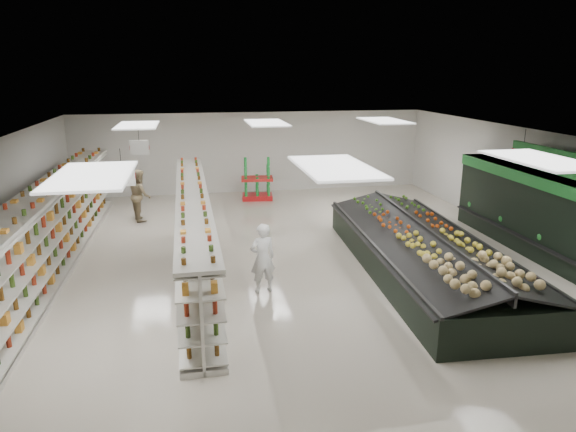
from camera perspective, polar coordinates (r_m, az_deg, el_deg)
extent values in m
plane|color=beige|center=(13.56, 0.25, -4.75)|extent=(16.00, 16.00, 0.00)
cube|color=white|center=(12.79, 0.26, 8.80)|extent=(14.00, 16.00, 0.02)
cube|color=silver|center=(20.84, -4.00, 7.05)|extent=(14.00, 0.02, 3.20)
cube|color=silver|center=(5.98, 15.80, -16.75)|extent=(14.00, 0.02, 3.20)
cube|color=silver|center=(15.95, 25.81, 2.79)|extent=(0.02, 16.00, 3.20)
cube|color=black|center=(14.64, 27.57, -0.51)|extent=(0.80, 8.00, 2.20)
cube|color=#20792D|center=(14.42, 27.98, 3.11)|extent=(0.85, 8.00, 0.30)
cube|color=black|center=(14.63, 26.52, -2.63)|extent=(0.55, 7.80, 0.15)
cube|color=silver|center=(14.48, 27.22, 0.40)|extent=(0.45, 7.70, 0.03)
cube|color=silver|center=(14.42, 27.37, 1.55)|extent=(0.45, 7.70, 0.03)
cube|color=white|center=(10.73, -17.95, 4.24)|extent=(0.50, 0.06, 0.40)
cube|color=red|center=(10.73, -17.95, 4.24)|extent=(0.52, 0.02, 0.12)
cylinder|color=black|center=(10.68, -18.09, 5.82)|extent=(0.01, 0.01, 0.50)
cube|color=white|center=(14.66, -16.17, 7.31)|extent=(0.50, 0.06, 0.40)
cube|color=red|center=(14.66, -16.17, 7.31)|extent=(0.52, 0.02, 0.12)
cylinder|color=black|center=(14.62, -16.26, 8.47)|extent=(0.01, 0.01, 0.50)
cube|color=#20792D|center=(14.14, 27.40, 5.46)|extent=(0.10, 3.20, 0.60)
cube|color=red|center=(14.11, 27.21, 5.46)|extent=(0.03, 3.20, 0.18)
cylinder|color=black|center=(15.04, 24.82, 7.84)|extent=(0.01, 0.01, 0.50)
cube|color=silver|center=(14.34, -24.13, -4.77)|extent=(1.02, 11.99, 0.12)
cube|color=silver|center=(14.06, -24.56, -1.18)|extent=(0.18, 11.98, 2.00)
cube|color=silver|center=(13.82, -25.05, 2.94)|extent=(1.02, 11.99, 0.08)
cube|color=silver|center=(14.36, -25.08, -4.35)|extent=(0.56, 11.89, 0.03)
cube|color=silver|center=(14.22, -25.28, -2.70)|extent=(0.56, 11.89, 0.03)
cube|color=silver|center=(14.10, -25.49, -1.01)|extent=(0.56, 11.89, 0.03)
cube|color=silver|center=(13.99, -25.70, 0.70)|extent=(0.56, 11.89, 0.03)
cube|color=silver|center=(13.90, -25.91, 2.44)|extent=(0.56, 11.89, 0.03)
cube|color=silver|center=(14.24, -23.29, -4.30)|extent=(0.56, 11.89, 0.03)
cube|color=silver|center=(14.11, -23.48, -2.63)|extent=(0.56, 11.89, 0.03)
cube|color=silver|center=(13.99, -23.67, -0.93)|extent=(0.56, 11.89, 0.03)
cube|color=silver|center=(13.88, -23.87, 0.80)|extent=(0.56, 11.89, 0.03)
cube|color=silver|center=(13.78, -24.07, 2.55)|extent=(0.56, 11.89, 0.03)
cube|color=silver|center=(13.49, -10.24, -4.87)|extent=(0.90, 10.58, 0.11)
cube|color=silver|center=(13.23, -10.42, -1.52)|extent=(0.16, 10.57, 1.76)
cube|color=silver|center=(12.99, -10.61, 2.34)|extent=(0.90, 10.58, 0.07)
cube|color=silver|center=(13.46, -11.13, -4.50)|extent=(0.50, 10.48, 0.03)
cube|color=silver|center=(13.33, -11.21, -2.95)|extent=(0.50, 10.48, 0.03)
cube|color=silver|center=(13.21, -11.30, -1.36)|extent=(0.50, 10.48, 0.03)
cube|color=silver|center=(13.11, -11.39, 0.25)|extent=(0.50, 10.48, 0.03)
cube|color=silver|center=(13.01, -11.48, 1.88)|extent=(0.50, 10.48, 0.03)
cube|color=silver|center=(13.46, -9.40, -4.41)|extent=(0.50, 10.48, 0.03)
cube|color=silver|center=(13.33, -9.47, -2.85)|extent=(0.50, 10.48, 0.03)
cube|color=silver|center=(13.22, -9.55, -1.27)|extent=(0.50, 10.48, 0.03)
cube|color=silver|center=(13.11, -9.62, 0.34)|extent=(0.50, 10.48, 0.03)
cube|color=silver|center=(13.01, -9.70, 1.98)|extent=(0.50, 10.48, 0.03)
cube|color=black|center=(12.96, 14.77, -4.42)|extent=(3.09, 8.01, 0.79)
cube|color=#262626|center=(12.39, 9.31, -3.00)|extent=(0.46, 7.88, 0.07)
cube|color=#262626|center=(13.38, 20.08, -2.35)|extent=(0.46, 7.88, 0.07)
cube|color=black|center=(12.54, 11.97, -2.36)|extent=(1.84, 7.84, 0.40)
cube|color=black|center=(13.08, 17.78, -2.03)|extent=(1.84, 7.84, 0.40)
cube|color=#262626|center=(12.76, 14.97, -1.71)|extent=(0.44, 7.77, 0.28)
cube|color=red|center=(19.79, -3.43, 2.15)|extent=(1.22, 0.88, 0.19)
cube|color=red|center=(19.64, -3.46, 4.17)|extent=(1.27, 0.93, 0.10)
imported|color=silver|center=(11.33, -2.84, -4.70)|extent=(0.65, 0.50, 1.59)
imported|color=tan|center=(17.48, -16.12, 2.25)|extent=(0.69, 0.92, 1.70)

